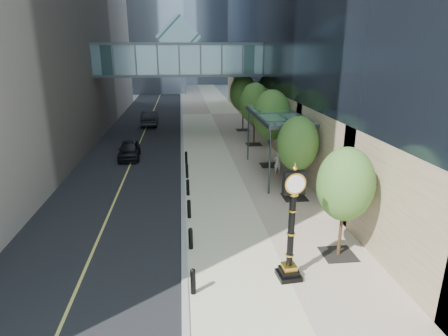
{
  "coord_description": "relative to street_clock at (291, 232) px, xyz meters",
  "views": [
    {
      "loc": [
        -2.88,
        -10.59,
        8.53
      ],
      "look_at": [
        -0.96,
        6.57,
        3.0
      ],
      "focal_mm": 30.0,
      "sensor_mm": 36.0,
      "label": 1
    }
  ],
  "objects": [
    {
      "name": "car_far",
      "position": [
        -7.64,
        31.6,
        -1.18
      ],
      "size": [
        1.81,
        5.03,
        1.65
      ],
      "primitive_type": "imported",
      "rotation": [
        0.0,
        0.0,
        3.15
      ],
      "color": "black",
      "rests_on": "road"
    },
    {
      "name": "car_near",
      "position": [
        -8.26,
        17.78,
        -1.3
      ],
      "size": [
        1.86,
        4.18,
        1.4
      ],
      "primitive_type": "imported",
      "rotation": [
        0.0,
        0.0,
        0.05
      ],
      "color": "black",
      "rests_on": "road"
    },
    {
      "name": "curb",
      "position": [
        -4.0,
        38.42,
        -1.99
      ],
      "size": [
        0.25,
        180.0,
        0.07
      ],
      "primitive_type": "cube",
      "color": "gray",
      "rests_on": "ground"
    },
    {
      "name": "road",
      "position": [
        -8.0,
        38.42,
        -2.01
      ],
      "size": [
        8.0,
        180.0,
        0.02
      ],
      "primitive_type": "cube",
      "color": "black",
      "rests_on": "ground"
    },
    {
      "name": "entrance_canopy",
      "position": [
        2.48,
        12.42,
        2.17
      ],
      "size": [
        3.0,
        8.0,
        4.38
      ],
      "color": "#383F44",
      "rests_on": "ground"
    },
    {
      "name": "street_clock",
      "position": [
        0.0,
        0.0,
        0.0
      ],
      "size": [
        0.92,
        0.92,
        4.52
      ],
      "rotation": [
        0.0,
        0.0,
        0.09
      ],
      "color": "black",
      "rests_on": "sidewalk"
    },
    {
      "name": "ground",
      "position": [
        -1.0,
        -1.58,
        -2.02
      ],
      "size": [
        320.0,
        320.0,
        0.0
      ],
      "primitive_type": "plane",
      "color": "gray",
      "rests_on": "ground"
    },
    {
      "name": "skywalk",
      "position": [
        -4.0,
        26.42,
        5.69
      ],
      "size": [
        17.0,
        4.2,
        5.8
      ],
      "color": "slate",
      "rests_on": "ground"
    },
    {
      "name": "bollard_row",
      "position": [
        -3.7,
        7.42,
        -1.51
      ],
      "size": [
        0.2,
        16.2,
        0.9
      ],
      "color": "black",
      "rests_on": "sidewalk"
    },
    {
      "name": "street_trees",
      "position": [
        2.6,
        16.5,
        1.73
      ],
      "size": [
        2.87,
        28.59,
        5.9
      ],
      "color": "black",
      "rests_on": "sidewalk"
    },
    {
      "name": "pedestrian",
      "position": [
        2.67,
        12.39,
        -1.13
      ],
      "size": [
        0.66,
        0.49,
        1.66
      ],
      "primitive_type": "imported",
      "rotation": [
        0.0,
        0.0,
        3.3
      ],
      "color": "#BCB7AC",
      "rests_on": "sidewalk"
    },
    {
      "name": "sidewalk",
      "position": [
        0.0,
        38.42,
        -1.99
      ],
      "size": [
        8.0,
        180.0,
        0.06
      ],
      "primitive_type": "cube",
      "color": "beige",
      "rests_on": "ground"
    }
  ]
}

